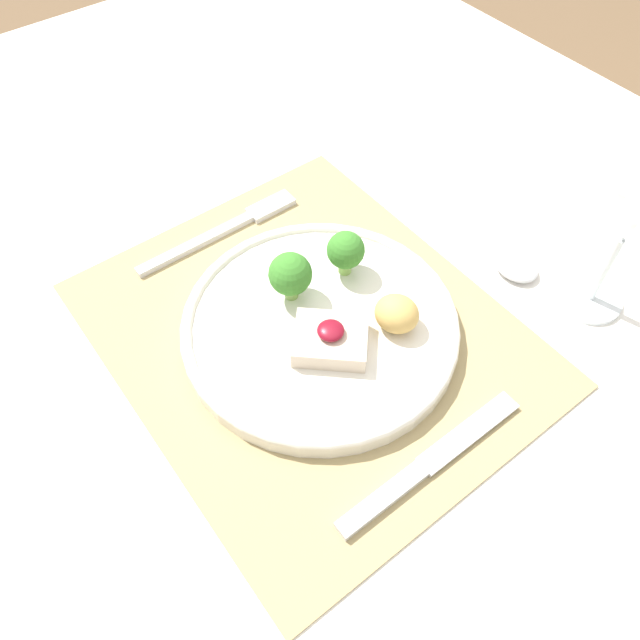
{
  "coord_description": "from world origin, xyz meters",
  "views": [
    {
      "loc": [
        0.3,
        -0.22,
        1.28
      ],
      "look_at": [
        0.01,
        0.01,
        0.79
      ],
      "focal_mm": 35.0,
      "sensor_mm": 36.0,
      "label": 1
    }
  ],
  "objects_px": {
    "fork": "(230,227)",
    "knife": "(419,471)",
    "dinner_plate": "(322,322)",
    "wine_glass_near": "(635,215)",
    "spoon": "(501,255)"
  },
  "relations": [
    {
      "from": "knife",
      "to": "spoon",
      "type": "relative_size",
      "value": 1.09
    },
    {
      "from": "wine_glass_near",
      "to": "fork",
      "type": "bearing_deg",
      "value": -142.39
    },
    {
      "from": "fork",
      "to": "wine_glass_near",
      "type": "height_order",
      "value": "wine_glass_near"
    },
    {
      "from": "fork",
      "to": "wine_glass_near",
      "type": "relative_size",
      "value": 1.22
    },
    {
      "from": "knife",
      "to": "spoon",
      "type": "distance_m",
      "value": 0.28
    },
    {
      "from": "dinner_plate",
      "to": "spoon",
      "type": "height_order",
      "value": "dinner_plate"
    },
    {
      "from": "dinner_plate",
      "to": "knife",
      "type": "height_order",
      "value": "dinner_plate"
    },
    {
      "from": "dinner_plate",
      "to": "knife",
      "type": "xyz_separation_m",
      "value": [
        0.17,
        -0.03,
        -0.01
      ]
    },
    {
      "from": "fork",
      "to": "knife",
      "type": "distance_m",
      "value": 0.35
    },
    {
      "from": "fork",
      "to": "knife",
      "type": "height_order",
      "value": "knife"
    },
    {
      "from": "knife",
      "to": "spoon",
      "type": "bearing_deg",
      "value": 116.04
    },
    {
      "from": "fork",
      "to": "spoon",
      "type": "height_order",
      "value": "spoon"
    },
    {
      "from": "wine_glass_near",
      "to": "spoon",
      "type": "bearing_deg",
      "value": -163.28
    },
    {
      "from": "dinner_plate",
      "to": "fork",
      "type": "height_order",
      "value": "dinner_plate"
    },
    {
      "from": "dinner_plate",
      "to": "knife",
      "type": "distance_m",
      "value": 0.17
    }
  ]
}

